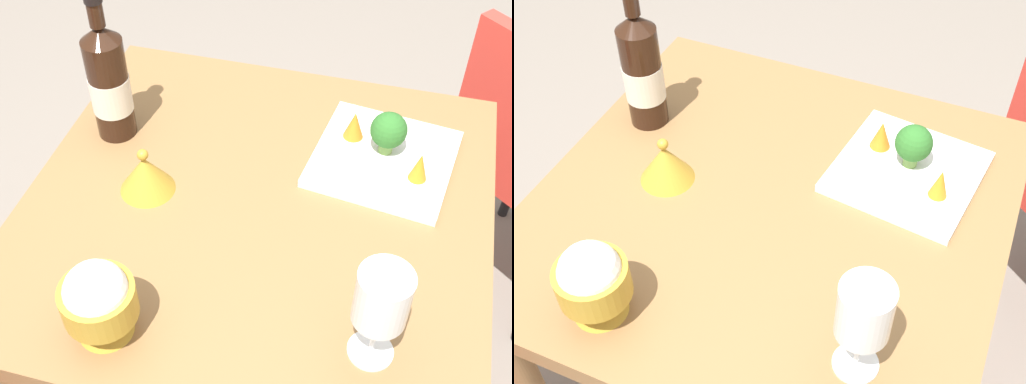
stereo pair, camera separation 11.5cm
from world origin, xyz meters
The scene contains 9 objects.
dining_table centered at (0.00, 0.00, 0.66)m, with size 0.82×0.82×0.76m.
wine_bottle centered at (-0.31, 0.12, 0.88)m, with size 0.08×0.08×0.31m.
wine_glass centered at (0.24, -0.24, 0.89)m, with size 0.08×0.08×0.18m.
rice_bowl centered at (-0.15, -0.31, 0.83)m, with size 0.11×0.11×0.14m.
rice_bowl_lid centered at (-0.20, -0.01, 0.80)m, with size 0.10×0.10×0.09m.
serving_plate centered at (0.20, 0.17, 0.77)m, with size 0.28×0.28×0.02m.
broccoli_floret centered at (0.20, 0.18, 0.82)m, with size 0.07×0.07×0.09m.
carrot_garnish_left centered at (0.14, 0.21, 0.80)m, with size 0.04×0.04×0.06m.
carrot_garnish_right centered at (0.27, 0.12, 0.80)m, with size 0.03×0.03×0.06m.
Camera 2 is at (0.32, -0.74, 1.61)m, focal length 46.67 mm.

